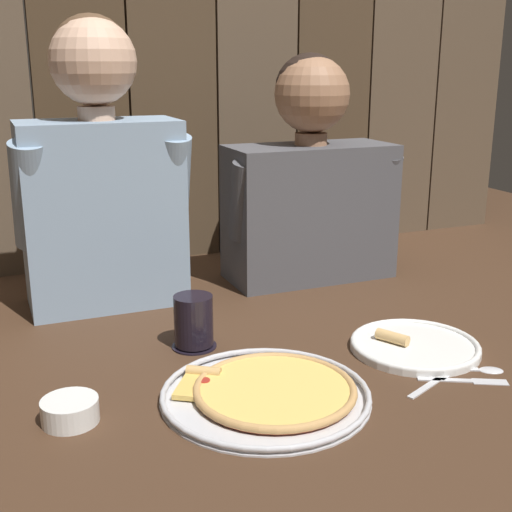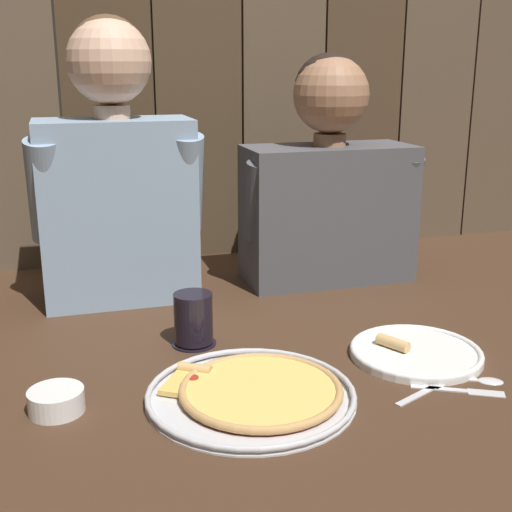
{
  "view_description": "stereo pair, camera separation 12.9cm",
  "coord_description": "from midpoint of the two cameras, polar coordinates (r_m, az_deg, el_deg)",
  "views": [
    {
      "loc": [
        -0.5,
        -1.05,
        0.54
      ],
      "look_at": [
        -0.03,
        0.1,
        0.18
      ],
      "focal_mm": 47.1,
      "sensor_mm": 36.0,
      "label": 1
    },
    {
      "loc": [
        -0.38,
        -1.09,
        0.54
      ],
      "look_at": [
        -0.03,
        0.1,
        0.18
      ],
      "focal_mm": 47.1,
      "sensor_mm": 36.0,
      "label": 2
    }
  ],
  "objects": [
    {
      "name": "ground_plane",
      "position": [
        1.27,
        0.15,
        -8.86
      ],
      "size": [
        3.2,
        3.2,
        0.0
      ],
      "primitive_type": "plane",
      "color": "#422B1C"
    },
    {
      "name": "pizza_tray",
      "position": [
        1.14,
        -2.24,
        -11.53
      ],
      "size": [
        0.35,
        0.35,
        0.03
      ],
      "color": "silver",
      "rests_on": "ground"
    },
    {
      "name": "dinner_plate",
      "position": [
        1.33,
        10.62,
        -7.52
      ],
      "size": [
        0.25,
        0.25,
        0.03
      ],
      "color": "white",
      "rests_on": "ground"
    },
    {
      "name": "drinking_glass",
      "position": [
        1.32,
        -8.13,
        -5.63
      ],
      "size": [
        0.09,
        0.09,
        0.11
      ],
      "color": "black",
      "rests_on": "ground"
    },
    {
      "name": "dipping_bowl",
      "position": [
        1.12,
        -18.82,
        -12.32
      ],
      "size": [
        0.09,
        0.09,
        0.04
      ],
      "color": "white",
      "rests_on": "ground"
    },
    {
      "name": "table_fork",
      "position": [
        1.21,
        11.74,
        -10.58
      ],
      "size": [
        0.13,
        0.07,
        0.01
      ],
      "color": "silver",
      "rests_on": "ground"
    },
    {
      "name": "table_knife",
      "position": [
        1.23,
        14.34,
        -10.26
      ],
      "size": [
        0.15,
        0.09,
        0.01
      ],
      "color": "silver",
      "rests_on": "ground"
    },
    {
      "name": "table_spoon",
      "position": [
        1.28,
        15.65,
        -9.23
      ],
      "size": [
        0.13,
        0.08,
        0.01
      ],
      "color": "silver",
      "rests_on": "ground"
    },
    {
      "name": "diner_left",
      "position": [
        1.55,
        -15.46,
        6.92
      ],
      "size": [
        0.38,
        0.21,
        0.64
      ],
      "color": "#849EB7",
      "rests_on": "ground"
    },
    {
      "name": "diner_right",
      "position": [
        1.7,
        2.46,
        6.53
      ],
      "size": [
        0.45,
        0.2,
        0.56
      ],
      "color": "#4C4C51",
      "rests_on": "ground"
    },
    {
      "name": "wooden_backdrop_wall",
      "position": [
        1.89,
        -9.29,
        18.76
      ],
      "size": [
        2.19,
        0.03,
        1.27
      ],
      "color": "#4F3D2C",
      "rests_on": "ground"
    }
  ]
}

